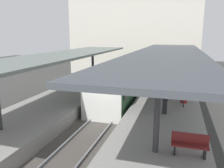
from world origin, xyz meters
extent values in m
plane|color=#383835|center=(0.00, 0.00, 0.00)|extent=(80.00, 80.00, 0.00)
cube|color=gray|center=(-3.80, 0.00, 0.50)|extent=(4.40, 28.00, 1.00)
cube|color=gray|center=(3.80, 0.00, 0.50)|extent=(4.40, 28.00, 1.00)
cube|color=#4C4742|center=(0.00, 0.00, 0.10)|extent=(3.20, 28.00, 0.20)
cube|color=slate|center=(-0.72, 0.00, 0.27)|extent=(0.08, 28.00, 0.14)
cube|color=slate|center=(0.72, 0.00, 0.27)|extent=(0.08, 28.00, 0.14)
cube|color=#2D5633|center=(0.00, 4.43, 1.65)|extent=(2.70, 10.22, 2.90)
cube|color=silver|center=(0.00, -0.71, 1.50)|extent=(2.65, 0.08, 2.60)
cube|color=black|center=(-1.37, 4.43, 2.00)|extent=(0.04, 9.40, 0.76)
cube|color=black|center=(1.37, 4.43, 2.00)|extent=(0.04, 9.40, 0.76)
cube|color=#515156|center=(0.00, 4.43, 3.20)|extent=(2.16, 9.71, 0.20)
cylinder|color=#333335|center=(-3.80, 7.70, 2.52)|extent=(0.24, 0.24, 3.04)
cube|color=slate|center=(-3.80, 1.40, 4.12)|extent=(4.18, 21.00, 0.16)
cylinder|color=#333335|center=(3.80, -4.90, 2.70)|extent=(0.24, 0.24, 3.40)
cylinder|color=#333335|center=(3.80, 7.70, 2.70)|extent=(0.24, 0.24, 3.40)
cube|color=#3D4247|center=(3.80, 1.40, 4.48)|extent=(4.18, 21.00, 0.16)
cube|color=black|center=(4.54, -4.86, 1.20)|extent=(0.08, 0.32, 0.40)
cube|color=black|center=(5.64, -4.86, 1.20)|extent=(0.08, 0.32, 0.40)
cube|color=maroon|center=(5.09, -4.86, 1.43)|extent=(1.40, 0.40, 0.06)
cube|color=maroon|center=(5.09, -4.68, 1.66)|extent=(1.40, 0.06, 0.40)
cylinder|color=#262628|center=(4.93, 1.37, 2.10)|extent=(0.08, 0.08, 2.20)
cube|color=navy|center=(4.93, 1.37, 3.05)|extent=(0.90, 0.06, 0.32)
cylinder|color=maroon|center=(4.97, 2.43, 1.40)|extent=(0.44, 0.44, 0.80)
cylinder|color=#386B3D|center=(3.24, 6.91, 1.43)|extent=(0.28, 0.28, 0.86)
cylinder|color=#386B3D|center=(3.24, 6.91, 2.20)|extent=(0.36, 0.36, 0.67)
sphere|color=tan|center=(3.24, 6.91, 2.64)|extent=(0.22, 0.22, 0.22)
cylinder|color=#232328|center=(3.84, -0.22, 1.40)|extent=(0.28, 0.28, 0.80)
cylinder|color=#232328|center=(3.84, -0.22, 2.08)|extent=(0.36, 0.36, 0.56)
sphere|color=tan|center=(3.84, -0.22, 2.48)|extent=(0.22, 0.22, 0.22)
cube|color=beige|center=(-2.00, 20.00, 5.50)|extent=(18.00, 6.00, 11.00)
camera|label=1|loc=(4.51, -13.36, 5.58)|focal=36.29mm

